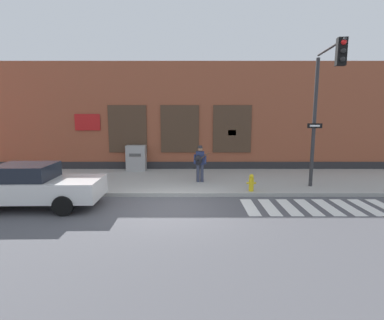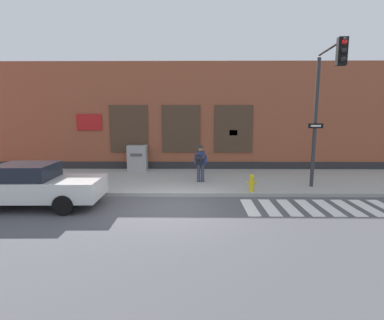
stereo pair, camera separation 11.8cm
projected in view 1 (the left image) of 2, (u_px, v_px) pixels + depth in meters
name	position (u px, v px, depth m)	size (l,w,h in m)	color
ground_plane	(173.00, 208.00, 10.38)	(160.00, 160.00, 0.00)	#4C4C51
sidewalk	(178.00, 180.00, 14.37)	(28.00, 5.25, 0.15)	#9E9E99
building_backdrop	(181.00, 117.00, 18.48)	(28.00, 4.06, 6.05)	brown
crosswalk	(318.00, 207.00, 10.50)	(5.20, 1.90, 0.01)	silver
red_car	(33.00, 186.00, 10.40)	(4.63, 2.05, 1.53)	silver
busker	(200.00, 162.00, 13.57)	(0.71, 0.53, 1.67)	#33384C
traffic_light	(324.00, 95.00, 11.35)	(0.72, 2.85, 5.53)	#2D2D30
utility_box	(137.00, 158.00, 16.41)	(1.04, 0.68, 1.38)	#9E9E9E
fire_hydrant	(252.00, 183.00, 12.06)	(0.38, 0.20, 0.70)	gold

